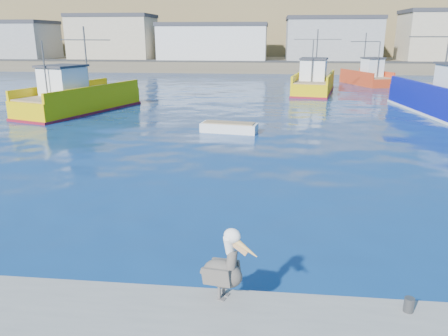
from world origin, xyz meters
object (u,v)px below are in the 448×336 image
trawler_yellow_a (78,99)px  skiff_mid (229,128)px  trawler_yellow_b (314,83)px  pelican (225,268)px  boat_orange (367,76)px

trawler_yellow_a → skiff_mid: size_ratio=3.17×
trawler_yellow_a → trawler_yellow_b: trawler_yellow_a is taller
trawler_yellow_b → pelican: trawler_yellow_b is taller
trawler_yellow_b → boat_orange: bearing=49.1°
trawler_yellow_a → pelican: (14.03, -24.47, 0.17)m
trawler_yellow_a → boat_orange: 34.10m
trawler_yellow_b → skiff_mid: trawler_yellow_b is taller
skiff_mid → trawler_yellow_b: bearing=71.1°
boat_orange → skiff_mid: (-13.80, -28.01, -0.75)m
boat_orange → pelican: size_ratio=5.00×
trawler_yellow_b → pelican: 38.65m
trawler_yellow_b → skiff_mid: bearing=-108.9°
boat_orange → trawler_yellow_a: bearing=-140.1°
trawler_yellow_a → pelican: 28.21m
trawler_yellow_a → trawler_yellow_b: bearing=35.8°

